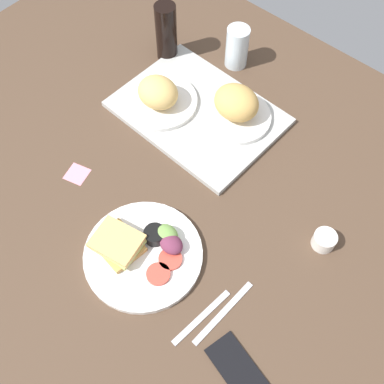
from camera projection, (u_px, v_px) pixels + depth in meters
The scene contains 12 objects.
ground_plane at pixel (179, 206), 121.83cm from camera, with size 190.00×150.00×3.00cm, color #4C3828.
serving_tray at pixel (198, 112), 135.14cm from camera, with size 45.00×33.00×1.60cm, color #B2B2AD.
bread_plate_near at pixel (159, 96), 132.54cm from camera, with size 21.54×21.54×9.53cm.
bread_plate_far at pixel (236, 107), 129.56cm from camera, with size 19.51×19.51×10.17cm.
plate_with_salad at pixel (142, 250), 111.89cm from camera, with size 28.32×28.32×5.40cm.
drinking_glass at pixel (237, 47), 140.91cm from camera, with size 6.81×6.81×12.91cm, color silver.
soda_bottle at pixel (166, 32), 140.38cm from camera, with size 6.40×6.40×18.22cm, color black.
espresso_cup at pixel (324, 240), 112.96cm from camera, with size 5.60×5.60×4.00cm, color silver.
fork at pixel (201, 317), 105.13cm from camera, with size 17.00×1.40×0.50cm, color #B7B7BC.
knife at pixel (223, 313), 105.66cm from camera, with size 19.00×1.40×0.50cm, color #B7B7BC.
cell_phone at pixel (238, 369), 99.32cm from camera, with size 14.40×7.20×0.80cm, color black.
sticky_note at pixel (77, 174), 125.09cm from camera, with size 5.60×5.60×0.12cm, color pink.
Camera 1 is at (42.24, -42.69, 104.62)cm, focal length 44.25 mm.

